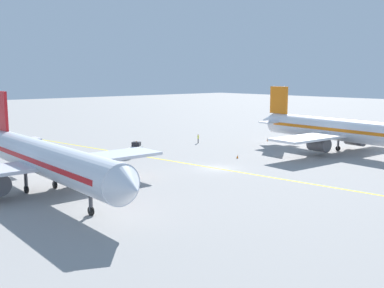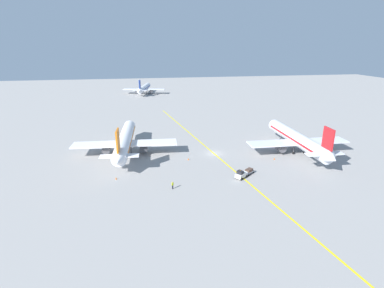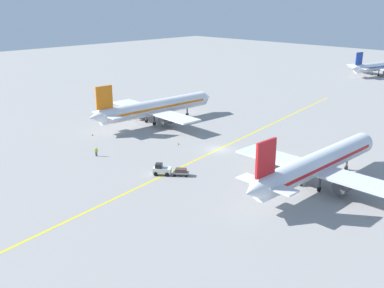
{
  "view_description": "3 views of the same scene",
  "coord_description": "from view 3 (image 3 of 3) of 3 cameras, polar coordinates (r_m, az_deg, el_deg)",
  "views": [
    {
      "loc": [
        42.22,
        42.79,
        12.48
      ],
      "look_at": [
        4.65,
        0.13,
        3.86
      ],
      "focal_mm": 42.0,
      "sensor_mm": 36.0,
      "label": 1
    },
    {
      "loc": [
        -19.94,
        -75.19,
        28.63
      ],
      "look_at": [
        -5.74,
        2.5,
        2.33
      ],
      "focal_mm": 28.0,
      "sensor_mm": 36.0,
      "label": 2
    },
    {
      "loc": [
        55.2,
        -63.24,
        28.36
      ],
      "look_at": [
        -1.61,
        -5.7,
        2.09
      ],
      "focal_mm": 42.0,
      "sensor_mm": 36.0,
      "label": 3
    }
  ],
  "objects": [
    {
      "name": "ground_crew_worker",
      "position": [
        86.4,
        -12.07,
        -0.94
      ],
      "size": [
        0.44,
        0.44,
        1.68
      ],
      "color": "#23232D",
      "rests_on": "ground"
    },
    {
      "name": "airplane_at_gate",
      "position": [
        107.04,
        -4.71,
        4.62
      ],
      "size": [
        28.29,
        35.54,
        10.6
      ],
      "color": "white",
      "rests_on": "ground"
    },
    {
      "name": "airplane_adjacent_stand",
      "position": [
        72.86,
        15.6,
        -2.47
      ],
      "size": [
        28.1,
        35.46,
        10.6
      ],
      "color": "silver",
      "rests_on": "ground"
    },
    {
      "name": "baggage_tug_white",
      "position": [
        75.86,
        -3.88,
        -3.27
      ],
      "size": [
        3.29,
        3.01,
        2.11
      ],
      "color": "white",
      "rests_on": "ground"
    },
    {
      "name": "apron_yellow_centreline",
      "position": [
        88.6,
        3.33,
        -0.7
      ],
      "size": [
        18.06,
        118.75,
        0.01
      ],
      "primitive_type": "cube",
      "rotation": [
        0.0,
        0.0,
        0.15
      ],
      "color": "yellow",
      "rests_on": "ground"
    },
    {
      "name": "baggage_cart_trailing",
      "position": [
        75.37,
        -1.42,
        -3.49
      ],
      "size": [
        2.92,
        2.69,
        1.24
      ],
      "color": "gray",
      "rests_on": "ground"
    },
    {
      "name": "ground_plane",
      "position": [
        88.6,
        3.33,
        -0.7
      ],
      "size": [
        400.0,
        400.0,
        0.0
      ],
      "primitive_type": "plane",
      "color": "gray"
    },
    {
      "name": "airplane_distant_taxiing",
      "position": [
        189.7,
        22.58,
        9.06
      ],
      "size": [
        25.62,
        31.75,
        9.54
      ],
      "color": "silver",
      "rests_on": "ground"
    },
    {
      "name": "traffic_cone_by_wingtip",
      "position": [
        99.7,
        -12.57,
        1.19
      ],
      "size": [
        0.32,
        0.32,
        0.55
      ],
      "primitive_type": "cone",
      "color": "orange",
      "rests_on": "ground"
    },
    {
      "name": "traffic_cone_mid_apron",
      "position": [
        91.28,
        -1.76,
        0.07
      ],
      "size": [
        0.32,
        0.32,
        0.55
      ],
      "primitive_type": "cone",
      "color": "orange",
      "rests_on": "ground"
    },
    {
      "name": "traffic_cone_near_nose",
      "position": [
        74.75,
        7.93,
        -4.25
      ],
      "size": [
        0.32,
        0.32,
        0.55
      ],
      "primitive_type": "cone",
      "color": "orange",
      "rests_on": "ground"
    }
  ]
}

